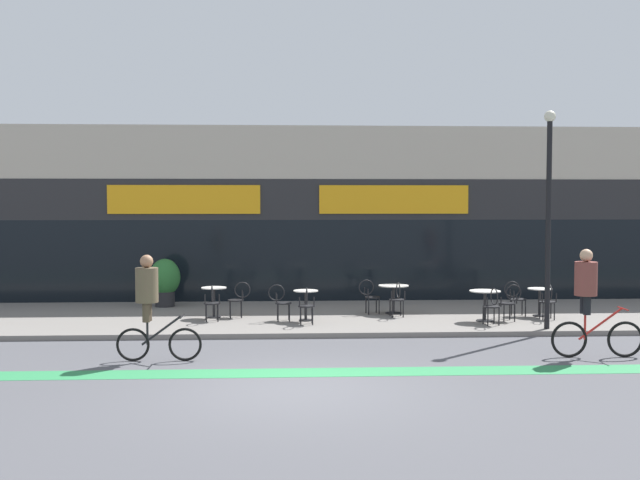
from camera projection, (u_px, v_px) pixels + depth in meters
name	position (u px, v px, depth m)	size (l,w,h in m)	color
ground_plane	(296.00, 389.00, 12.15)	(120.00, 120.00, 0.00)	#4C4C51
sidewalk_slab	(291.00, 317.00, 19.37)	(40.00, 5.50, 0.12)	slate
storefront_facade	(289.00, 215.00, 23.95)	(40.00, 4.06, 5.29)	#B2A899
bike_lane_stripe	(295.00, 373.00, 13.31)	(36.00, 0.70, 0.01)	#2D844C
bistro_table_0	(214.00, 296.00, 18.89)	(0.64, 0.64, 0.77)	black
bistro_table_1	(306.00, 299.00, 18.41)	(0.61, 0.61, 0.75)	black
bistro_table_2	(393.00, 293.00, 19.58)	(0.79, 0.79, 0.75)	black
bistro_table_3	(485.00, 299.00, 18.31)	(0.76, 0.76, 0.76)	black
bistro_table_4	(540.00, 297.00, 19.15)	(0.61, 0.61, 0.71)	black
cafe_chair_0_near	(212.00, 300.00, 18.27)	(0.45, 0.60, 0.90)	black
cafe_chair_0_side	(239.00, 297.00, 18.93)	(0.59, 0.44, 0.90)	black
cafe_chair_1_near	(307.00, 303.00, 17.79)	(0.40, 0.58, 0.90)	black
cafe_chair_1_side	(280.00, 300.00, 18.37)	(0.58, 0.42, 0.90)	black
cafe_chair_2_near	(397.00, 297.00, 18.96)	(0.43, 0.59, 0.90)	black
cafe_chair_2_side	(370.00, 294.00, 19.54)	(0.60, 0.45, 0.90)	black
cafe_chair_3_near	(492.00, 304.00, 17.69)	(0.45, 0.60, 0.90)	black
cafe_chair_3_side	(510.00, 300.00, 18.36)	(0.60, 0.45, 0.90)	black
cafe_chair_4_near	(548.00, 299.00, 18.52)	(0.42, 0.58, 0.90)	black
cafe_chair_4_side	(516.00, 296.00, 19.12)	(0.58, 0.41, 0.90)	black
planter_pot	(165.00, 280.00, 20.91)	(0.86, 0.86, 1.34)	#232326
lamp_post	(549.00, 203.00, 17.11)	(0.26, 0.26, 5.00)	black
cyclist_0	(589.00, 296.00, 14.57)	(1.82, 0.49, 2.13)	black
cyclist_1	(150.00, 299.00, 14.23)	(1.63, 0.48, 2.04)	black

